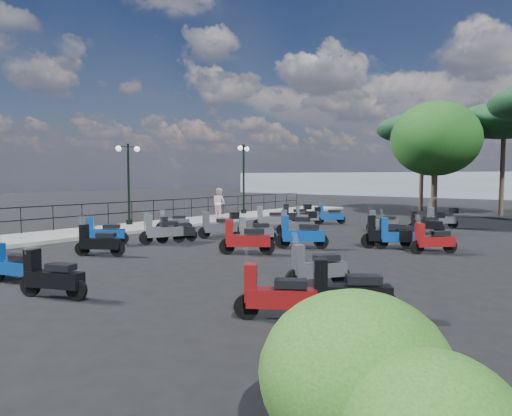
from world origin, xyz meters
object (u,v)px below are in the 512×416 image
Objects in this scene: lamp_post_1 at (129,179)px; pedestrian_far at (219,203)px; scooter_4 at (307,216)px; scooter_18 at (400,234)px; scooter_20 at (383,222)px; scooter_7 at (176,231)px; scooter_6 at (98,242)px; scooter_2 at (162,230)px; scooter_12 at (301,234)px; scooter_9 at (271,219)px; scooter_25 at (387,234)px; scooter_11 at (13,266)px; scooter_26 at (441,218)px; pine_0 at (504,121)px; scooter_1 at (104,233)px; scooter_23 at (317,268)px; scooter_22 at (348,292)px; pine_2 at (423,129)px; scooter_21 at (277,295)px; broadleaf_tree at (435,139)px; scooter_19 at (426,223)px; lamp_post_2 at (244,174)px; scooter_3 at (173,222)px; scooter_24 at (433,240)px; scooter_17 at (246,239)px; scooter_13 at (255,231)px; scooter_10 at (296,214)px; scooter_8 at (220,225)px; scooter_15 at (330,216)px; scooter_14 at (298,224)px.

lamp_post_1 is 5.76m from pedestrian_far.
scooter_4 is (5.27, 1.05, -0.54)m from pedestrian_far.
scooter_18 reaches higher than scooter_20.
scooter_6 is at bearing 119.83° from scooter_7.
scooter_2 is 1.09× the size of scooter_12.
lamp_post_1 is 7.25m from scooter_9.
scooter_11 is at bearing 124.26° from scooter_25.
pedestrian_far is at bearing 2.68° from scooter_11.
pine_0 is at bearing -45.49° from scooter_26.
scooter_1 is 0.94× the size of scooter_23.
pine_2 is (-7.54, 25.98, 5.42)m from scooter_22.
scooter_9 reaches higher than scooter_21.
broadleaf_tree reaches higher than scooter_23.
lamp_post_1 is 13.99m from scooter_19.
scooter_3 is (3.10, -8.57, -2.20)m from lamp_post_2.
scooter_24 is at bearing -108.03° from scooter_1.
scooter_17 is (8.61, -7.93, -0.50)m from pedestrian_far.
scooter_2 is 3.04m from scooter_6.
scooter_13 is (7.28, -5.81, -0.55)m from pedestrian_far.
scooter_18 is 19.39m from pine_2.
scooter_13 is (8.15, -0.30, -1.95)m from lamp_post_1.
scooter_1 is 0.95× the size of scooter_6.
pine_2 is at bearing -41.86° from scooter_4.
pedestrian_far reaches higher than scooter_12.
scooter_6 is (0.55, -2.99, -0.05)m from scooter_2.
scooter_20 is (4.84, -0.22, -0.09)m from scooter_10.
scooter_23 is (3.27, -4.38, -0.07)m from scooter_12.
scooter_22 is (2.82, -12.72, -0.02)m from scooter_19.
scooter_19 is 1.85m from scooter_20.
broadleaf_tree is at bearing -29.89° from scooter_24.
scooter_12 is 5.47m from scooter_23.
scooter_2 is 1.14× the size of scooter_18.
broadleaf_tree is (8.97, 9.80, 3.79)m from pedestrian_far.
scooter_18 is (7.28, -4.49, -0.00)m from scooter_10.
scooter_26 is at bearing -57.20° from scooter_6.
lamp_post_1 is 2.61× the size of scooter_7.
scooter_10 is (-0.40, 11.79, 0.08)m from scooter_6.
pine_2 reaches higher than scooter_7.
lamp_post_2 is at bearing -70.34° from pedestrian_far.
scooter_17 is (3.29, -2.30, -0.02)m from scooter_8.
scooter_19 is at bearing -70.40° from pine_2.
scooter_25 is at bearing -91.19° from pine_0.
scooter_15 is 0.18× the size of pine_2.
scooter_21 is at bearing -98.68° from scooter_11.
scooter_6 is 9.11m from scooter_22.
scooter_19 is at bearing -100.77° from scooter_8.
scooter_3 is 9.45m from scooter_20.
scooter_19 is at bearing -74.56° from broadleaf_tree.
scooter_1 is 0.90× the size of scooter_10.
scooter_11 is 0.88× the size of scooter_14.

